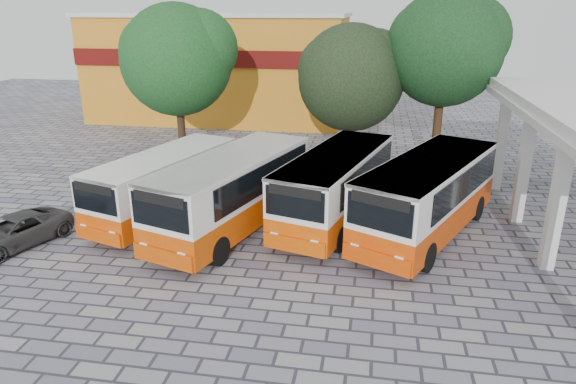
% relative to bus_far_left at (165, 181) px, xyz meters
% --- Properties ---
extents(ground, '(90.00, 90.00, 0.00)m').
position_rel_bus_far_left_xyz_m(ground, '(7.16, -4.09, -1.63)').
color(ground, slate).
rests_on(ground, ground).
extents(shophouse_block, '(20.40, 10.40, 8.30)m').
position_rel_bus_far_left_xyz_m(shophouse_block, '(-3.84, 21.89, 2.54)').
color(shophouse_block, orange).
rests_on(shophouse_block, ground).
extents(bus_far_left, '(4.54, 8.27, 2.81)m').
position_rel_bus_far_left_xyz_m(bus_far_left, '(0.00, 0.00, 0.00)').
color(bus_far_left, '#D64300').
rests_on(bus_far_left, ground).
extents(bus_centre_left, '(5.12, 9.24, 3.14)m').
position_rel_bus_far_left_xyz_m(bus_centre_left, '(3.29, -0.97, 0.19)').
color(bus_centre_left, '#C64000').
rests_on(bus_centre_left, ground).
extents(bus_centre_right, '(4.70, 8.87, 3.02)m').
position_rel_bus_far_left_xyz_m(bus_centre_right, '(7.32, 0.65, 0.12)').
color(bus_centre_right, '#D44700').
rests_on(bus_centre_right, ground).
extents(bus_far_right, '(6.23, 9.40, 3.15)m').
position_rel_bus_far_left_xyz_m(bus_far_right, '(11.02, -0.18, 0.20)').
color(bus_far_right, '#D03A00').
rests_on(bus_far_right, ground).
extents(tree_left, '(6.74, 6.42, 9.02)m').
position_rel_bus_far_left_xyz_m(tree_left, '(-2.64, 9.21, 4.40)').
color(tree_left, '#40281A').
rests_on(tree_left, ground).
extents(tree_middle, '(6.34, 6.04, 7.94)m').
position_rel_bus_far_left_xyz_m(tree_middle, '(7.39, 9.97, 3.50)').
color(tree_middle, '#352510').
rests_on(tree_middle, ground).
extents(tree_right, '(6.48, 6.17, 9.66)m').
position_rel_bus_far_left_xyz_m(tree_right, '(12.36, 9.87, 5.15)').
color(tree_right, '#482E18').
rests_on(tree_right, ground).
extents(parked_car, '(3.40, 4.70, 1.19)m').
position_rel_bus_far_left_xyz_m(parked_car, '(-4.62, -3.82, -1.03)').
color(parked_car, '#373737').
rests_on(parked_car, ground).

